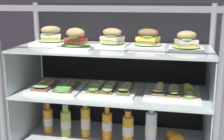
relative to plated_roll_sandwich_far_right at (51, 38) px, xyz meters
name	(u,v)px	position (x,y,z in m)	size (l,w,h in m)	color
case_frame	(116,67)	(0.40, 0.07, -0.18)	(1.21, 0.55, 0.88)	gray
riser_lower_tier	(112,117)	(0.40, -0.06, -0.47)	(1.13, 0.47, 0.31)	silver
shelf_lower_glass	(112,92)	(0.40, -0.06, -0.31)	(1.15, 0.49, 0.01)	silver
riser_upper_tier	(112,71)	(0.40, -0.06, -0.18)	(1.13, 0.47, 0.26)	silver
shelf_upper_glass	(112,49)	(0.40, -0.06, -0.05)	(1.15, 0.49, 0.01)	silver
plated_roll_sandwich_far_right	(51,38)	(0.00, 0.00, 0.00)	(0.21, 0.21, 0.11)	white
plated_roll_sandwich_left_of_center	(76,42)	(0.20, -0.13, 0.00)	(0.21, 0.21, 0.12)	white
plated_roll_sandwich_near_right_corner	(112,39)	(0.39, -0.01, 0.01)	(0.17, 0.17, 0.11)	white
plated_roll_sandwich_mid_left	(148,41)	(0.61, -0.02, 0.00)	(0.20, 0.20, 0.11)	white
plated_roll_sandwich_right_of_center	(186,43)	(0.83, -0.07, 0.00)	(0.19, 0.19, 0.11)	white
open_sandwich_tray_mid_left	(57,86)	(0.06, -0.09, -0.29)	(0.31, 0.31, 0.06)	white
open_sandwich_tray_center	(111,88)	(0.40, -0.07, -0.29)	(0.31, 0.31, 0.06)	white
open_sandwich_tray_near_left_corner	(173,91)	(0.77, -0.04, -0.29)	(0.31, 0.31, 0.06)	white
juice_bottle_near_post	(48,120)	(-0.03, -0.03, -0.54)	(0.06, 0.06, 0.22)	orange
juice_bottle_front_fourth	(66,122)	(0.10, -0.06, -0.53)	(0.07, 0.07, 0.23)	#B9CA53
juice_bottle_front_middle	(86,122)	(0.23, -0.05, -0.52)	(0.06, 0.06, 0.25)	gold
juice_bottle_back_left	(107,125)	(0.37, -0.05, -0.53)	(0.06, 0.06, 0.23)	orange
juice_bottle_back_center	(128,128)	(0.50, -0.05, -0.54)	(0.07, 0.07, 0.21)	orange
juice_bottle_back_right	(151,128)	(0.64, -0.05, -0.53)	(0.07, 0.07, 0.24)	white
orange_fruit_beside_bottles	(171,135)	(0.77, 0.01, -0.59)	(0.07, 0.07, 0.07)	orange
orange_fruit_near_left_post	(177,140)	(0.80, -0.07, -0.59)	(0.08, 0.08, 0.08)	orange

